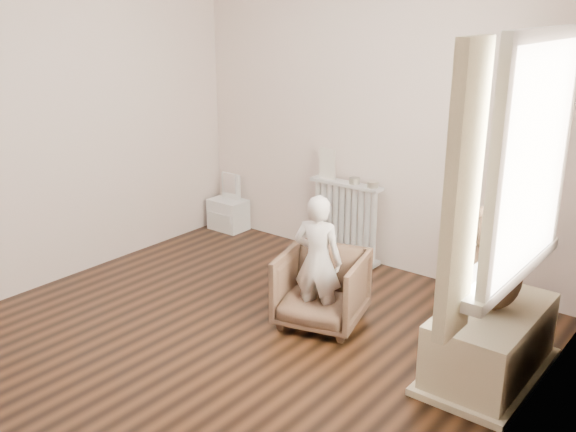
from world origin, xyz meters
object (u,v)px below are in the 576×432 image
Objects in this scene: radiator at (345,218)px; armchair at (322,289)px; toy_vanity at (228,203)px; child at (318,261)px; teddy_bear at (491,270)px; plush_cat at (516,235)px; toy_bench at (490,345)px.

armchair is (0.52, -1.08, -0.13)m from radiator.
child reaches higher than toy_vanity.
child is 1.16m from teddy_bear.
armchair is 0.62× the size of child.
child is at bearing -173.77° from teddy_bear.
armchair is at bearing -29.24° from toy_vanity.
armchair is at bearing -105.18° from child.
teddy_bear reaches higher than radiator.
plush_cat reaches higher than child.
teddy_bear is at bearing 152.25° from toy_bench.
child is 1.00× the size of toy_bench.
toy_bench is 1.58× the size of teddy_bear.
child reaches higher than radiator.
toy_bench is (1.71, -1.00, -0.19)m from radiator.
toy_vanity is 0.95× the size of teddy_bear.
teddy_bear is (1.13, 0.16, 0.18)m from child.
toy_bench is (1.19, 0.08, -0.06)m from armchair.
plush_cat is at bearing -20.48° from armchair.
plush_cat is at bearing -33.16° from radiator.
toy_vanity is at bearing 135.58° from armchair.
toy_vanity is 0.97× the size of armchair.
teddy_bear reaches higher than toy_bench.
armchair is 2.01× the size of plush_cat.
teddy_bear is (-0.06, 0.03, 0.47)m from toy_bench.
plush_cat is (0.14, -0.21, 0.80)m from toy_bench.
toy_vanity is 3.18m from teddy_bear.
radiator is at bearing 100.53° from armchair.
armchair is 0.23m from child.
toy_vanity is 1.95× the size of plush_cat.
teddy_bear is at bearing -9.47° from armchair.
armchair is at bearing -175.96° from toy_bench.
child is at bearing -65.29° from radiator.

